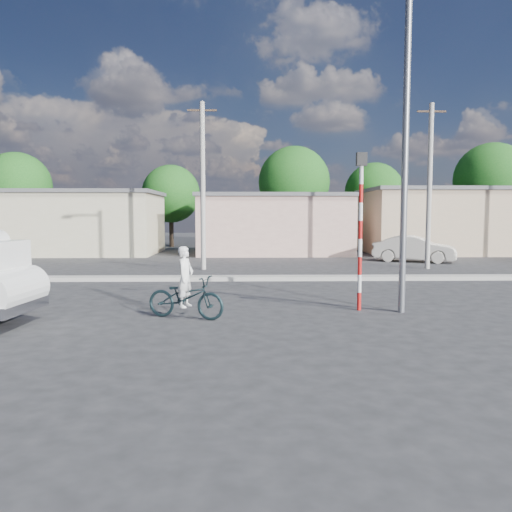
{
  "coord_description": "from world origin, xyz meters",
  "views": [
    {
      "loc": [
        -0.01,
        -12.21,
        2.68
      ],
      "look_at": [
        0.38,
        4.24,
        1.3
      ],
      "focal_mm": 35.0,
      "sensor_mm": 36.0,
      "label": 1
    }
  ],
  "objects_px": {
    "cyclist": "(186,288)",
    "traffic_pole": "(361,217)",
    "car_cream": "(414,249)",
    "streetlight": "(400,128)",
    "bicycle": "(186,297)"
  },
  "relations": [
    {
      "from": "cyclist",
      "to": "streetlight",
      "type": "relative_size",
      "value": 0.17
    },
    {
      "from": "streetlight",
      "to": "bicycle",
      "type": "bearing_deg",
      "value": -173.11
    },
    {
      "from": "cyclist",
      "to": "traffic_pole",
      "type": "bearing_deg",
      "value": -58.51
    },
    {
      "from": "car_cream",
      "to": "traffic_pole",
      "type": "xyz_separation_m",
      "value": [
        -6.38,
        -14.08,
        1.85
      ]
    },
    {
      "from": "bicycle",
      "to": "car_cream",
      "type": "relative_size",
      "value": 0.47
    },
    {
      "from": "traffic_pole",
      "to": "cyclist",
      "type": "bearing_deg",
      "value": -168.23
    },
    {
      "from": "bicycle",
      "to": "traffic_pole",
      "type": "xyz_separation_m",
      "value": [
        4.72,
        0.98,
        2.04
      ]
    },
    {
      "from": "car_cream",
      "to": "streetlight",
      "type": "relative_size",
      "value": 0.5
    },
    {
      "from": "cyclist",
      "to": "car_cream",
      "type": "distance_m",
      "value": 18.72
    },
    {
      "from": "car_cream",
      "to": "traffic_pole",
      "type": "relative_size",
      "value": 1.03
    },
    {
      "from": "bicycle",
      "to": "cyclist",
      "type": "distance_m",
      "value": 0.23
    },
    {
      "from": "bicycle",
      "to": "streetlight",
      "type": "xyz_separation_m",
      "value": [
        5.66,
        0.68,
        4.41
      ]
    },
    {
      "from": "cyclist",
      "to": "streetlight",
      "type": "height_order",
      "value": "streetlight"
    },
    {
      "from": "traffic_pole",
      "to": "car_cream",
      "type": "bearing_deg",
      "value": 65.62
    },
    {
      "from": "cyclist",
      "to": "traffic_pole",
      "type": "relative_size",
      "value": 0.36
    }
  ]
}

